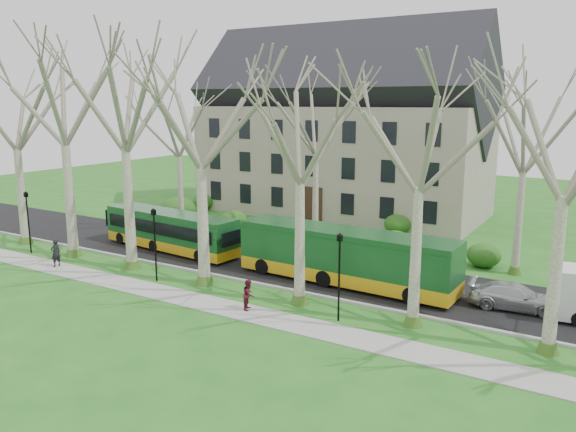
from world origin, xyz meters
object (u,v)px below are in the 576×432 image
at_px(bus_lead, 170,230).
at_px(pedestrian_b, 249,295).
at_px(bus_follow, 345,256).
at_px(sedan, 515,297).
at_px(pedestrian_a, 56,253).

bearing_deg(bus_lead, pedestrian_b, -24.76).
height_order(bus_follow, sedan, bus_follow).
xyz_separation_m(bus_follow, pedestrian_b, (-2.37, -6.33, -0.86)).
bearing_deg(bus_follow, pedestrian_b, -108.26).
xyz_separation_m(bus_lead, pedestrian_b, (11.51, -6.72, -0.64)).
bearing_deg(pedestrian_a, bus_lead, 157.25).
height_order(bus_follow, pedestrian_a, bus_follow).
relative_size(bus_follow, pedestrian_b, 8.43).
bearing_deg(pedestrian_a, sedan, 109.10).
distance_m(bus_follow, sedan, 9.33).
relative_size(sedan, pedestrian_a, 2.53).
bearing_deg(bus_follow, bus_lead, -179.36).
bearing_deg(pedestrian_b, sedan, -77.99).
xyz_separation_m(sedan, pedestrian_b, (-11.61, -7.04, 0.13)).
relative_size(bus_lead, pedestrian_b, 7.26).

